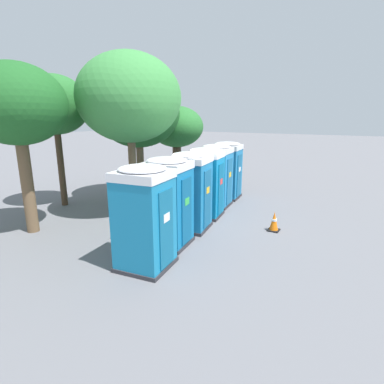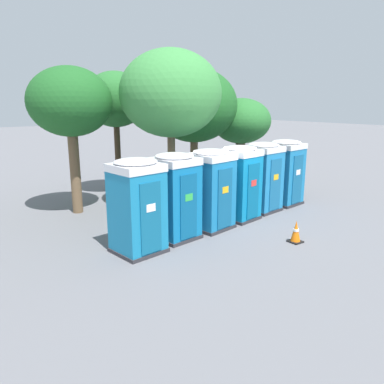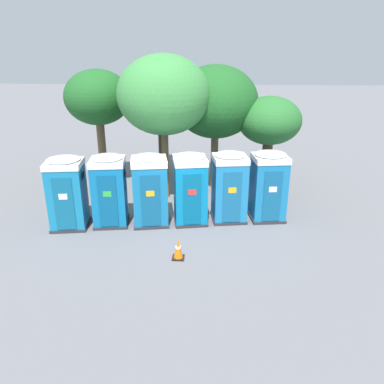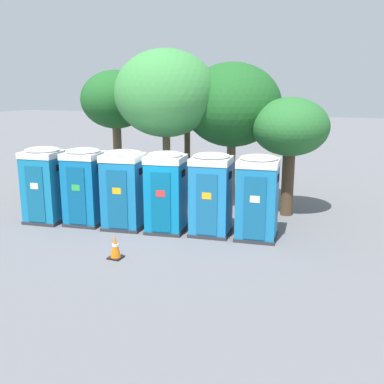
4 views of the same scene
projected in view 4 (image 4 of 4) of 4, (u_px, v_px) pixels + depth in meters
name	position (u px, v px, depth m)	size (l,w,h in m)	color
ground_plane	(149.00, 226.00, 14.75)	(120.00, 120.00, 0.00)	slate
portapotty_0	(45.00, 184.00, 15.00)	(1.38, 1.36, 2.54)	#2D2D33
portapotty_1	(85.00, 186.00, 14.76)	(1.35, 1.36, 2.54)	#2D2D33
portapotty_2	(124.00, 189.00, 14.32)	(1.43, 1.40, 2.54)	#2D2D33
portapotty_3	(166.00, 192.00, 13.97)	(1.35, 1.38, 2.54)	#2D2D33
portapotty_4	(211.00, 194.00, 13.69)	(1.36, 1.36, 2.54)	#2D2D33
portapotty_5	(257.00, 197.00, 13.29)	(1.36, 1.35, 2.54)	#2D2D33
street_tree_0	(116.00, 101.00, 18.59)	(2.87, 2.87, 5.15)	brown
street_tree_1	(232.00, 105.00, 16.49)	(3.61, 3.61, 5.35)	brown
street_tree_2	(290.00, 128.00, 15.38)	(2.65, 2.65, 4.13)	#4C3826
street_tree_3	(187.00, 97.00, 19.19)	(2.62, 2.62, 5.21)	#4C3826
street_tree_4	(166.00, 94.00, 15.93)	(3.64, 3.64, 5.79)	brown
traffic_cone	(115.00, 247.00, 11.90)	(0.36, 0.36, 0.64)	black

